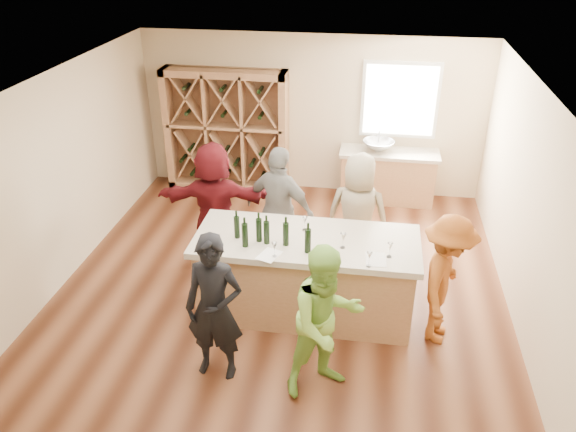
# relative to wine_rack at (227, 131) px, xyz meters

# --- Properties ---
(floor) EXTENTS (6.00, 7.00, 0.10)m
(floor) POSITION_rel_wine_rack_xyz_m (1.50, -3.27, -1.15)
(floor) COLOR brown
(floor) RESTS_ON ground
(ceiling) EXTENTS (6.00, 7.00, 0.10)m
(ceiling) POSITION_rel_wine_rack_xyz_m (1.50, -3.27, 1.75)
(ceiling) COLOR white
(ceiling) RESTS_ON ground
(wall_back) EXTENTS (6.00, 0.10, 2.80)m
(wall_back) POSITION_rel_wine_rack_xyz_m (1.50, 0.28, 0.30)
(wall_back) COLOR beige
(wall_back) RESTS_ON ground
(wall_left) EXTENTS (0.10, 7.00, 2.80)m
(wall_left) POSITION_rel_wine_rack_xyz_m (-1.55, -3.27, 0.30)
(wall_left) COLOR beige
(wall_left) RESTS_ON ground
(wall_right) EXTENTS (0.10, 7.00, 2.80)m
(wall_right) POSITION_rel_wine_rack_xyz_m (4.55, -3.27, 0.30)
(wall_right) COLOR beige
(wall_right) RESTS_ON ground
(window_frame) EXTENTS (1.30, 0.06, 1.30)m
(window_frame) POSITION_rel_wine_rack_xyz_m (3.00, 0.20, 0.65)
(window_frame) COLOR white
(window_frame) RESTS_ON wall_back
(window_pane) EXTENTS (1.18, 0.01, 1.18)m
(window_pane) POSITION_rel_wine_rack_xyz_m (3.00, 0.17, 0.65)
(window_pane) COLOR white
(window_pane) RESTS_ON wall_back
(wine_rack) EXTENTS (2.20, 0.45, 2.20)m
(wine_rack) POSITION_rel_wine_rack_xyz_m (0.00, 0.00, 0.00)
(wine_rack) COLOR #A5764E
(wine_rack) RESTS_ON floor
(back_counter_base) EXTENTS (1.60, 0.58, 0.86)m
(back_counter_base) POSITION_rel_wine_rack_xyz_m (2.90, -0.07, -0.67)
(back_counter_base) COLOR #A5764E
(back_counter_base) RESTS_ON floor
(back_counter_top) EXTENTS (1.70, 0.62, 0.06)m
(back_counter_top) POSITION_rel_wine_rack_xyz_m (2.90, -0.07, -0.21)
(back_counter_top) COLOR #BFB19C
(back_counter_top) RESTS_ON back_counter_base
(sink) EXTENTS (0.54, 0.54, 0.19)m
(sink) POSITION_rel_wine_rack_xyz_m (2.70, -0.07, -0.09)
(sink) COLOR silver
(sink) RESTS_ON back_counter_top
(faucet) EXTENTS (0.02, 0.02, 0.30)m
(faucet) POSITION_rel_wine_rack_xyz_m (2.70, 0.11, -0.03)
(faucet) COLOR silver
(faucet) RESTS_ON back_counter_top
(tasting_counter_base) EXTENTS (2.60, 1.00, 1.00)m
(tasting_counter_base) POSITION_rel_wine_rack_xyz_m (1.89, -3.47, -0.60)
(tasting_counter_base) COLOR #A5764E
(tasting_counter_base) RESTS_ON floor
(tasting_counter_top) EXTENTS (2.72, 1.12, 0.08)m
(tasting_counter_top) POSITION_rel_wine_rack_xyz_m (1.89, -3.47, -0.06)
(tasting_counter_top) COLOR #BFB19C
(tasting_counter_top) RESTS_ON tasting_counter_base
(wine_bottle_a) EXTENTS (0.07, 0.07, 0.28)m
(wine_bottle_a) POSITION_rel_wine_rack_xyz_m (1.06, -3.57, 0.12)
(wine_bottle_a) COLOR black
(wine_bottle_a) RESTS_ON tasting_counter_top
(wine_bottle_b) EXTENTS (0.09, 0.09, 0.30)m
(wine_bottle_b) POSITION_rel_wine_rack_xyz_m (1.20, -3.76, 0.13)
(wine_bottle_b) COLOR black
(wine_bottle_b) RESTS_ON tasting_counter_top
(wine_bottle_c) EXTENTS (0.10, 0.10, 0.30)m
(wine_bottle_c) POSITION_rel_wine_rack_xyz_m (1.34, -3.61, 0.13)
(wine_bottle_c) COLOR black
(wine_bottle_c) RESTS_ON tasting_counter_top
(wine_bottle_d) EXTENTS (0.08, 0.08, 0.29)m
(wine_bottle_d) POSITION_rel_wine_rack_xyz_m (1.44, -3.65, 0.12)
(wine_bottle_d) COLOR black
(wine_bottle_d) RESTS_ON tasting_counter_top
(wine_bottle_e) EXTENTS (0.08, 0.08, 0.29)m
(wine_bottle_e) POSITION_rel_wine_rack_xyz_m (1.67, -3.65, 0.13)
(wine_bottle_e) COLOR black
(wine_bottle_e) RESTS_ON tasting_counter_top
(wine_glass_a) EXTENTS (0.09, 0.09, 0.18)m
(wine_glass_a) POSITION_rel_wine_rack_xyz_m (1.58, -3.93, 0.07)
(wine_glass_a) COLOR white
(wine_glass_a) RESTS_ON tasting_counter_top
(wine_glass_b) EXTENTS (0.09, 0.09, 0.19)m
(wine_glass_b) POSITION_rel_wine_rack_xyz_m (2.10, -3.96, 0.07)
(wine_glass_b) COLOR white
(wine_glass_b) RESTS_ON tasting_counter_top
(wine_glass_c) EXTENTS (0.08, 0.08, 0.17)m
(wine_glass_c) POSITION_rel_wine_rack_xyz_m (2.65, -3.96, 0.07)
(wine_glass_c) COLOR white
(wine_glass_c) RESTS_ON tasting_counter_top
(wine_glass_d) EXTENTS (0.10, 0.10, 0.20)m
(wine_glass_d) POSITION_rel_wine_rack_xyz_m (2.33, -3.61, 0.08)
(wine_glass_d) COLOR white
(wine_glass_d) RESTS_ON tasting_counter_top
(wine_glass_e) EXTENTS (0.09, 0.09, 0.18)m
(wine_glass_e) POSITION_rel_wine_rack_xyz_m (2.87, -3.73, 0.07)
(wine_glass_e) COLOR white
(wine_glass_e) RESTS_ON tasting_counter_top
(tasting_menu_a) EXTENTS (0.30, 0.34, 0.00)m
(tasting_menu_a) POSITION_rel_wine_rack_xyz_m (1.51, -3.91, -0.02)
(tasting_menu_a) COLOR white
(tasting_menu_a) RESTS_ON tasting_counter_top
(tasting_menu_b) EXTENTS (0.28, 0.33, 0.00)m
(tasting_menu_b) POSITION_rel_wine_rack_xyz_m (2.18, -3.90, -0.02)
(tasting_menu_b) COLOR white
(tasting_menu_b) RESTS_ON tasting_counter_top
(tasting_menu_c) EXTENTS (0.25, 0.33, 0.00)m
(tasting_menu_c) POSITION_rel_wine_rack_xyz_m (2.72, -3.81, -0.02)
(tasting_menu_c) COLOR white
(tasting_menu_c) RESTS_ON tasting_counter_top
(person_near_left) EXTENTS (0.66, 0.50, 1.73)m
(person_near_left) POSITION_rel_wine_rack_xyz_m (1.07, -4.70, -0.23)
(person_near_left) COLOR black
(person_near_left) RESTS_ON floor
(person_near_right) EXTENTS (0.96, 0.85, 1.74)m
(person_near_right) POSITION_rel_wine_rack_xyz_m (2.26, -4.73, -0.23)
(person_near_right) COLOR #8CC64C
(person_near_right) RESTS_ON floor
(person_server) EXTENTS (0.74, 1.14, 1.63)m
(person_server) POSITION_rel_wine_rack_xyz_m (3.54, -3.71, -0.28)
(person_server) COLOR #994C19
(person_server) RESTS_ON floor
(person_far_mid) EXTENTS (1.20, 0.92, 1.82)m
(person_far_mid) POSITION_rel_wine_rack_xyz_m (1.39, -2.47, -0.19)
(person_far_mid) COLOR slate
(person_far_mid) RESTS_ON floor
(person_far_right) EXTENTS (0.93, 0.67, 1.78)m
(person_far_right) POSITION_rel_wine_rack_xyz_m (2.46, -2.43, -0.21)
(person_far_right) COLOR gray
(person_far_right) RESTS_ON floor
(person_far_left) EXTENTS (1.75, 0.82, 1.82)m
(person_far_left) POSITION_rel_wine_rack_xyz_m (0.45, -2.42, -0.19)
(person_far_left) COLOR #590F14
(person_far_left) RESTS_ON floor
(wine_bottle_f) EXTENTS (0.07, 0.07, 0.30)m
(wine_bottle_f) POSITION_rel_wine_rack_xyz_m (1.94, -3.77, 0.13)
(wine_bottle_f) COLOR black
(wine_bottle_f) RESTS_ON tasting_counter_top
(wine_glass_f) EXTENTS (0.07, 0.07, 0.18)m
(wine_glass_f) POSITION_rel_wine_rack_xyz_m (1.84, -3.27, 0.07)
(wine_glass_f) COLOR white
(wine_glass_f) RESTS_ON tasting_counter_top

